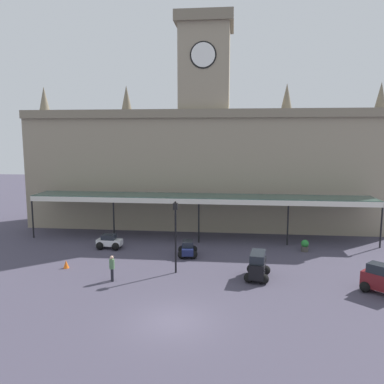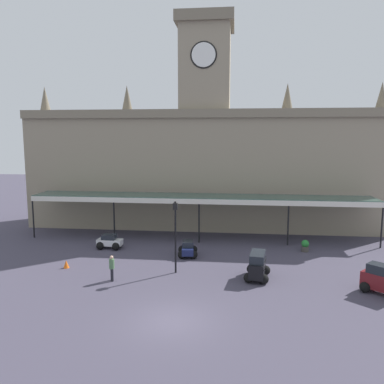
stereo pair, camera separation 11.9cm
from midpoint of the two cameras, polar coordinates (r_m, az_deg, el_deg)
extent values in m
plane|color=#433E4F|center=(20.70, -2.75, -18.36)|extent=(140.00, 140.00, 0.00)
cube|color=gray|center=(39.73, 2.01, 3.34)|extent=(35.52, 5.82, 11.71)
cube|color=gray|center=(36.59, 1.69, 11.47)|extent=(35.52, 0.30, 0.80)
cube|color=gray|center=(40.09, 2.09, 17.46)|extent=(4.80, 4.80, 7.92)
cube|color=#766C59|center=(41.04, 2.12, 23.61)|extent=(5.50, 5.50, 1.00)
cylinder|color=white|center=(37.85, 1.80, 19.47)|extent=(2.20, 0.12, 2.20)
cylinder|color=black|center=(37.89, 1.81, 19.46)|extent=(2.46, 0.06, 2.46)
cone|color=#6E6554|center=(44.28, -20.68, 12.60)|extent=(1.10, 1.10, 2.60)
cone|color=#6E6554|center=(41.13, -9.42, 13.38)|extent=(1.10, 1.10, 2.60)
cone|color=#6E6554|center=(39.96, 13.90, 13.41)|extent=(1.10, 1.10, 2.60)
cone|color=#6E6554|center=(41.97, 26.14, 12.56)|extent=(1.10, 1.10, 2.60)
cube|color=#38564C|center=(34.91, 1.36, -0.65)|extent=(30.38, 3.20, 0.16)
cube|color=silver|center=(33.37, 1.12, -1.41)|extent=(30.38, 0.12, 0.44)
cylinder|color=black|center=(38.31, -22.17, -3.46)|extent=(0.14, 0.14, 3.78)
cylinder|color=black|center=(35.34, -11.25, -3.94)|extent=(0.14, 0.14, 3.78)
cylinder|color=black|center=(33.86, 1.14, -4.32)|extent=(0.14, 0.14, 3.78)
cylinder|color=black|center=(34.04, 14.02, -4.50)|extent=(0.14, 0.14, 3.78)
cylinder|color=black|center=(35.87, 26.16, -4.46)|extent=(0.14, 0.14, 3.78)
cube|color=silver|center=(33.14, -11.86, -7.22)|extent=(2.08, 0.96, 0.50)
cube|color=#1E232B|center=(33.04, -11.97, -6.44)|extent=(1.13, 0.84, 0.42)
sphere|color=black|center=(33.37, -10.49, -7.43)|extent=(0.64, 0.64, 0.64)
sphere|color=black|center=(32.57, -11.00, -7.83)|extent=(0.64, 0.64, 0.64)
sphere|color=black|center=(33.83, -12.67, -7.28)|extent=(0.64, 0.64, 0.64)
sphere|color=black|center=(33.04, -13.23, -7.67)|extent=(0.64, 0.64, 0.64)
cube|color=maroon|center=(25.98, 26.39, -11.78)|extent=(2.42, 2.31, 0.95)
sphere|color=black|center=(26.01, 24.15, -12.61)|extent=(0.64, 0.64, 0.64)
sphere|color=black|center=(26.83, 25.01, -12.02)|extent=(0.64, 0.64, 0.64)
cube|color=black|center=(26.16, 9.70, -10.87)|extent=(1.29, 2.51, 0.95)
cube|color=#1E232B|center=(25.88, 9.73, -9.34)|extent=(1.16, 2.01, 0.55)
sphere|color=black|center=(27.14, 8.82, -11.09)|extent=(0.64, 0.64, 0.64)
sphere|color=black|center=(27.07, 10.86, -11.19)|extent=(0.64, 0.64, 0.64)
sphere|color=black|center=(25.55, 8.42, -12.33)|extent=(0.64, 0.64, 0.64)
sphere|color=black|center=(25.48, 10.60, -12.45)|extent=(0.64, 0.64, 0.64)
cube|color=#19214C|center=(30.46, -0.52, -8.43)|extent=(1.10, 2.14, 0.50)
cube|color=#1E232B|center=(30.38, -0.52, -7.57)|extent=(0.92, 1.18, 0.42)
sphere|color=black|center=(29.87, 0.33, -9.17)|extent=(0.64, 0.64, 0.64)
sphere|color=black|center=(29.88, -1.38, -9.16)|extent=(0.64, 0.64, 0.64)
sphere|color=black|center=(31.16, 0.31, -8.42)|extent=(0.64, 0.64, 0.64)
sphere|color=black|center=(31.17, -1.33, -8.42)|extent=(0.64, 0.64, 0.64)
cylinder|color=black|center=(25.96, -11.48, -11.86)|extent=(0.17, 0.17, 0.82)
cylinder|color=black|center=(26.17, -11.54, -11.70)|extent=(0.17, 0.17, 0.82)
cylinder|color=#4C724C|center=(25.83, -11.56, -10.27)|extent=(0.34, 0.34, 0.62)
sphere|color=tan|center=(25.70, -11.59, -9.38)|extent=(0.23, 0.23, 0.23)
cylinder|color=black|center=(26.46, -2.30, -7.26)|extent=(0.13, 0.13, 4.38)
cube|color=black|center=(25.92, -2.34, -2.11)|extent=(0.30, 0.30, 0.44)
sphere|color=black|center=(25.87, -2.34, -1.50)|extent=(0.14, 0.14, 0.14)
cone|color=orange|center=(29.28, -17.85, -10.02)|extent=(0.40, 0.40, 0.56)
cylinder|color=#47423D|center=(32.96, 16.34, -8.03)|extent=(0.56, 0.56, 0.42)
sphere|color=#277D32|center=(32.84, 16.37, -7.28)|extent=(0.60, 0.60, 0.60)
camera|label=1|loc=(0.06, -89.88, 0.02)|focal=36.38mm
camera|label=2|loc=(0.06, 90.12, -0.02)|focal=36.38mm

